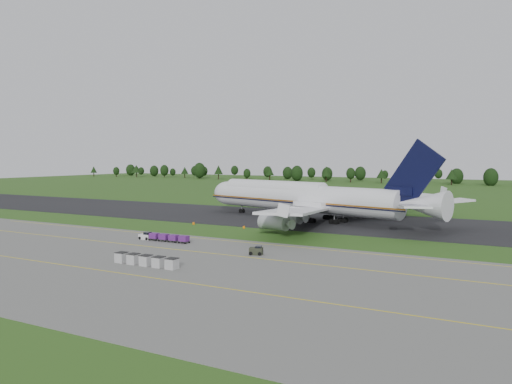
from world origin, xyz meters
The scene contains 10 objects.
ground centered at (0.00, 0.00, 0.00)m, with size 600.00×600.00×0.00m, color #284D17.
apron centered at (0.00, -34.00, 0.03)m, with size 300.00×52.00×0.06m, color #61615D.
taxiway centered at (0.00, 28.00, 0.04)m, with size 300.00×40.00×0.08m, color black.
apron_markings centered at (0.00, -26.98, 0.06)m, with size 300.00×30.20×0.01m.
tree_line centered at (13.19, 219.31, 6.08)m, with size 529.41×22.53×11.90m.
aircraft centered at (5.08, 27.29, 5.74)m, with size 71.72×67.32×20.09m.
baggage_train centered at (-6.49, -16.22, 0.80)m, with size 11.44×1.46×1.41m.
utility_cart centered at (15.57, -19.59, 0.64)m, with size 2.42×1.83×1.18m.
uld_row centered at (5.03, -34.59, 0.85)m, with size 11.20×1.60×1.58m.
edge_markers centered at (-8.18, 6.13, 0.27)m, with size 14.34×0.30×0.60m.
Camera 1 is at (53.83, -91.35, 16.14)m, focal length 35.00 mm.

